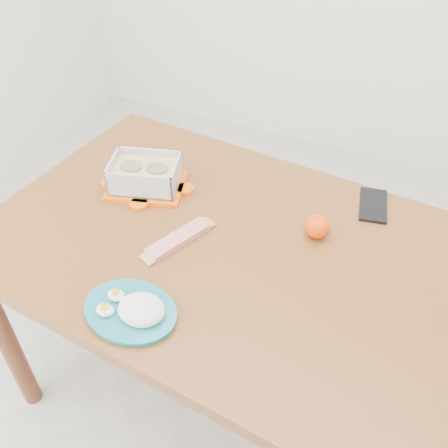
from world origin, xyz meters
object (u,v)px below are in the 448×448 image
at_px(rice_plate, 134,309).
at_px(smartphone, 373,205).
at_px(dining_table, 224,264).
at_px(orange_fruit, 318,227).
at_px(food_container, 145,175).

relative_size(rice_plate, smartphone, 1.56).
relative_size(dining_table, smartphone, 9.00).
height_order(orange_fruit, smartphone, orange_fruit).
xyz_separation_m(orange_fruit, smartphone, (0.11, 0.19, -0.03)).
bearing_deg(food_container, smartphone, 0.33).
height_order(food_container, orange_fruit, food_container).
height_order(food_container, rice_plate, food_container).
height_order(rice_plate, smartphone, rice_plate).
bearing_deg(dining_table, orange_fruit, 34.53).
relative_size(food_container, smartphone, 1.73).
bearing_deg(orange_fruit, dining_table, -151.26).
xyz_separation_m(dining_table, orange_fruit, (0.22, 0.12, 0.12)).
bearing_deg(smartphone, orange_fruit, -131.70).
bearing_deg(orange_fruit, food_container, -179.68).
distance_m(dining_table, orange_fruit, 0.28).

